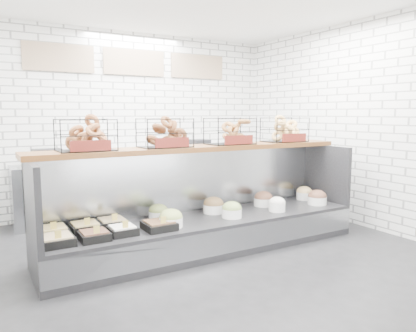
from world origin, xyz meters
TOP-DOWN VIEW (x-y plane):
  - ground at (0.00, 0.00)m, footprint 5.50×5.50m
  - room_shell at (0.00, 0.60)m, footprint 5.02×5.51m
  - display_case at (-0.01, 0.34)m, footprint 4.00×0.90m
  - bagel_shelf at (-0.00, 0.52)m, footprint 4.10×0.50m
  - prep_counter at (-0.01, 2.43)m, footprint 4.00×0.60m

SIDE VIEW (x-z plane):
  - ground at x=0.00m, z-range 0.00..0.00m
  - display_case at x=-0.01m, z-range -0.27..0.93m
  - prep_counter at x=-0.01m, z-range -0.13..1.07m
  - bagel_shelf at x=0.00m, z-range 1.18..1.59m
  - room_shell at x=0.00m, z-range 0.55..3.56m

